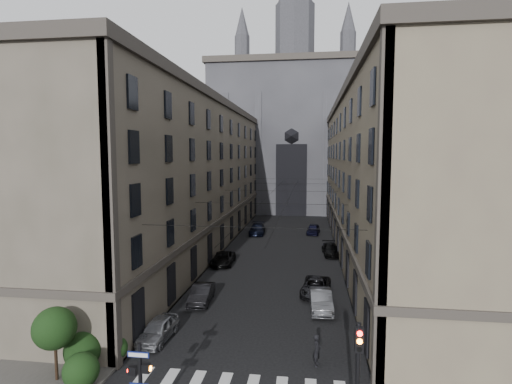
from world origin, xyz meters
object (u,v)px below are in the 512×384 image
at_px(car_right_far, 313,229).
at_px(car_right_midfar, 331,250).
at_px(car_left_midnear, 202,294).
at_px(car_left_midfar, 223,259).
at_px(gothic_tower, 294,128).
at_px(car_left_far, 257,229).
at_px(car_left_near, 158,329).
at_px(pedestrian, 317,350).
at_px(traffic_light_right, 358,369).
at_px(car_right_midnear, 316,287).
at_px(car_right_near, 321,300).
at_px(pedestrian_signal_left, 140,381).

bearing_deg(car_right_far, car_right_midfar, -75.20).
bearing_deg(car_left_midnear, car_left_midfar, 89.78).
bearing_deg(gothic_tower, car_left_midnear, -94.90).
bearing_deg(car_left_midnear, gothic_tower, 81.39).
relative_size(car_left_midnear, car_left_far, 0.82).
height_order(car_left_near, pedestrian, pedestrian).
xyz_separation_m(car_left_near, pedestrian, (10.11, -1.82, 0.21)).
relative_size(car_left_far, pedestrian, 2.92).
relative_size(traffic_light_right, pedestrian, 2.85).
relative_size(car_left_midfar, car_right_midfar, 1.02).
height_order(car_left_midnear, car_right_midnear, car_left_midnear).
xyz_separation_m(car_left_midnear, car_left_far, (0.80, 28.33, 0.05)).
height_order(car_left_near, car_left_far, car_left_far).
distance_m(car_left_midfar, car_left_far, 17.19).
xyz_separation_m(gothic_tower, car_right_midfar, (6.20, -41.44, -17.12)).
bearing_deg(car_left_midnear, car_left_near, -102.23).
xyz_separation_m(car_right_midnear, car_right_far, (0.00, 26.41, 0.07)).
distance_m(car_left_far, car_right_near, 29.92).
xyz_separation_m(gothic_tower, car_right_midnear, (4.20, -55.23, -17.11)).
height_order(pedestrian_signal_left, car_right_midnear, pedestrian_signal_left).
bearing_deg(car_right_near, pedestrian, -95.69).
xyz_separation_m(car_right_far, pedestrian, (-0.11, -38.14, 0.16)).
height_order(car_left_near, car_left_midnear, car_left_midnear).
bearing_deg(car_left_near, car_left_far, 90.16).
bearing_deg(car_right_midnear, pedestrian_signal_left, -105.87).
bearing_deg(car_right_near, car_left_near, -151.08).
xyz_separation_m(car_left_midfar, car_right_far, (9.88, 18.35, 0.09)).
bearing_deg(car_left_far, gothic_tower, 79.33).
bearing_deg(car_right_midfar, car_right_far, 94.24).
bearing_deg(car_right_midnear, car_left_near, -128.79).
bearing_deg(gothic_tower, car_right_far, -81.71).
xyz_separation_m(gothic_tower, car_left_midfar, (-5.68, -47.17, -17.13)).
distance_m(car_right_midfar, pedestrian, 25.61).
bearing_deg(car_right_near, car_right_midnear, 93.07).
xyz_separation_m(car_right_midfar, car_right_far, (-2.00, 12.62, 0.07)).
xyz_separation_m(car_left_midnear, car_left_midfar, (-0.68, 11.20, -0.06)).
bearing_deg(car_right_near, traffic_light_right, -88.40).
distance_m(car_right_near, pedestrian, 8.31).
bearing_deg(pedestrian, car_left_near, 94.59).
height_order(car_right_midfar, pedestrian, pedestrian).
height_order(car_left_near, car_right_midnear, car_left_near).
bearing_deg(car_left_near, car_left_midfar, 92.07).
bearing_deg(car_right_midnear, car_left_midnear, -154.07).
bearing_deg(car_left_far, car_right_midfar, -50.31).
bearing_deg(car_right_midnear, car_right_near, -77.24).
distance_m(car_left_near, pedestrian, 10.27).
distance_m(car_left_far, pedestrian, 37.83).
xyz_separation_m(car_left_midnear, car_right_near, (9.54, -0.29, 0.04)).
bearing_deg(car_right_near, car_left_midnear, 175.65).
xyz_separation_m(traffic_light_right, car_left_near, (-11.61, 7.90, -2.58)).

